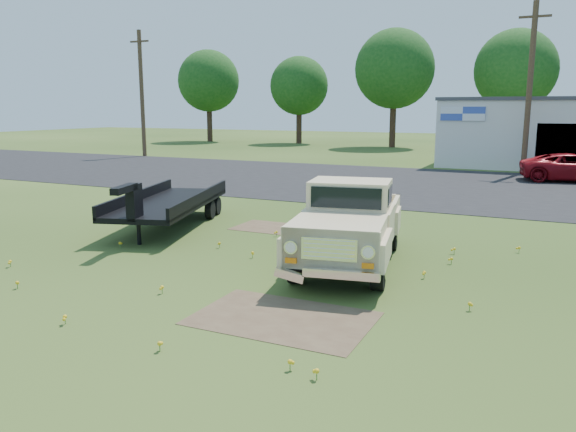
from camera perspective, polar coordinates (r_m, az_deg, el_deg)
The scene contains 14 objects.
ground at distance 12.90m, azimuth -0.73°, elevation -4.96°, with size 140.00×140.00×0.00m, color #253F14.
asphalt_lot at distance 26.93m, azimuth 13.44°, elevation 3.10°, with size 90.00×14.00×0.02m, color black.
dirt_patch_a at distance 9.71m, azimuth -0.55°, elevation -10.38°, with size 3.00×2.00×0.01m, color brown.
dirt_patch_b at distance 16.80m, azimuth -1.62°, elevation -1.20°, with size 2.20×1.60×0.01m, color brown.
commercial_building at distance 38.16m, azimuth 26.38°, elevation 7.66°, with size 14.20×8.20×4.15m.
utility_pole_west at distance 43.05m, azimuth -14.63°, elevation 12.01°, with size 1.60×0.30×9.00m.
utility_pole_mid at distance 33.19m, azimuth 23.34°, elevation 11.91°, with size 1.60×0.30×9.00m.
treeline_a at distance 61.17m, azimuth -8.08°, elevation 13.42°, with size 6.40×6.40×9.52m.
treeline_b at distance 57.21m, azimuth 1.14°, elevation 13.07°, with size 5.76×5.76×8.57m.
treeline_c at distance 52.51m, azimuth 10.77°, elevation 14.46°, with size 7.04×7.04×10.47m.
treeline_d at distance 51.85m, azimuth 22.11°, elevation 13.57°, with size 6.72×6.72×10.00m.
vintage_pickup_truck at distance 12.75m, azimuth 6.30°, elevation -0.68°, with size 2.09×5.39×1.95m, color #CEB98A, non-canonical shape.
flatbed_trailer at distance 17.21m, azimuth -11.99°, elevation 1.69°, with size 2.05×6.14×1.67m, color black, non-canonical shape.
red_pickup at distance 30.54m, azimuth 27.01°, elevation 4.37°, with size 2.22×4.82×1.34m, color maroon.
Camera 1 is at (5.45, -11.14, 3.53)m, focal length 35.00 mm.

